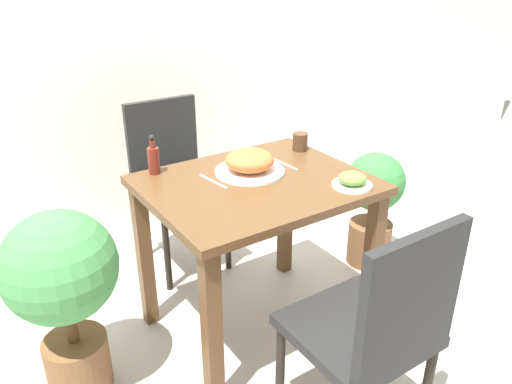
{
  "coord_description": "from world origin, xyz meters",
  "views": [
    {
      "loc": [
        -1.04,
        -1.57,
        1.57
      ],
      "look_at": [
        0.0,
        0.0,
        0.7
      ],
      "focal_mm": 35.0,
      "sensor_mm": 36.0,
      "label": 1
    }
  ],
  "objects_px": {
    "sauce_bottle": "(154,159)",
    "potted_plant_right": "(373,201)",
    "chair_far": "(174,175)",
    "potted_plant_left": "(63,284)",
    "drink_cup": "(300,142)",
    "food_plate": "(250,163)",
    "chair_near": "(376,327)",
    "side_plate": "(352,181)"
  },
  "relations": [
    {
      "from": "sauce_bottle",
      "to": "potted_plant_right",
      "type": "bearing_deg",
      "value": -9.35
    },
    {
      "from": "chair_far",
      "to": "potted_plant_left",
      "type": "bearing_deg",
      "value": -138.53
    },
    {
      "from": "drink_cup",
      "to": "food_plate",
      "type": "bearing_deg",
      "value": -163.94
    },
    {
      "from": "food_plate",
      "to": "sauce_bottle",
      "type": "xyz_separation_m",
      "value": [
        -0.34,
        0.22,
        0.02
      ]
    },
    {
      "from": "chair_near",
      "to": "sauce_bottle",
      "type": "bearing_deg",
      "value": -74.66
    },
    {
      "from": "potted_plant_right",
      "to": "potted_plant_left",
      "type": "bearing_deg",
      "value": -178.99
    },
    {
      "from": "side_plate",
      "to": "drink_cup",
      "type": "distance_m",
      "value": 0.46
    },
    {
      "from": "chair_near",
      "to": "chair_far",
      "type": "xyz_separation_m",
      "value": [
        -0.01,
        1.49,
        0.0
      ]
    },
    {
      "from": "sauce_bottle",
      "to": "side_plate",
      "type": "bearing_deg",
      "value": -43.12
    },
    {
      "from": "chair_near",
      "to": "potted_plant_left",
      "type": "bearing_deg",
      "value": -47.04
    },
    {
      "from": "chair_near",
      "to": "sauce_bottle",
      "type": "distance_m",
      "value": 1.12
    },
    {
      "from": "side_plate",
      "to": "food_plate",
      "type": "bearing_deg",
      "value": 126.97
    },
    {
      "from": "food_plate",
      "to": "drink_cup",
      "type": "relative_size",
      "value": 3.56
    },
    {
      "from": "chair_near",
      "to": "drink_cup",
      "type": "height_order",
      "value": "chair_near"
    },
    {
      "from": "chair_near",
      "to": "sauce_bottle",
      "type": "xyz_separation_m",
      "value": [
        -0.29,
        1.04,
        0.3
      ]
    },
    {
      "from": "sauce_bottle",
      "to": "potted_plant_left",
      "type": "height_order",
      "value": "sauce_bottle"
    },
    {
      "from": "chair_near",
      "to": "side_plate",
      "type": "height_order",
      "value": "chair_near"
    },
    {
      "from": "potted_plant_left",
      "to": "potted_plant_right",
      "type": "distance_m",
      "value": 1.64
    },
    {
      "from": "chair_near",
      "to": "drink_cup",
      "type": "relative_size",
      "value": 10.87
    },
    {
      "from": "side_plate",
      "to": "sauce_bottle",
      "type": "bearing_deg",
      "value": 136.88
    },
    {
      "from": "chair_near",
      "to": "food_plate",
      "type": "distance_m",
      "value": 0.87
    },
    {
      "from": "side_plate",
      "to": "potted_plant_left",
      "type": "bearing_deg",
      "value": 162.28
    },
    {
      "from": "chair_far",
      "to": "sauce_bottle",
      "type": "relative_size",
      "value": 5.31
    },
    {
      "from": "food_plate",
      "to": "side_plate",
      "type": "xyz_separation_m",
      "value": [
        0.26,
        -0.35,
        -0.02
      ]
    },
    {
      "from": "side_plate",
      "to": "potted_plant_right",
      "type": "bearing_deg",
      "value": 33.99
    },
    {
      "from": "food_plate",
      "to": "side_plate",
      "type": "height_order",
      "value": "food_plate"
    },
    {
      "from": "chair_near",
      "to": "drink_cup",
      "type": "bearing_deg",
      "value": -113.8
    },
    {
      "from": "chair_near",
      "to": "chair_far",
      "type": "height_order",
      "value": "same"
    },
    {
      "from": "potted_plant_left",
      "to": "food_plate",
      "type": "bearing_deg",
      "value": 0.2
    },
    {
      "from": "drink_cup",
      "to": "potted_plant_left",
      "type": "bearing_deg",
      "value": -174.93
    },
    {
      "from": "chair_far",
      "to": "drink_cup",
      "type": "xyz_separation_m",
      "value": [
        0.41,
        -0.57,
        0.27
      ]
    },
    {
      "from": "drink_cup",
      "to": "potted_plant_right",
      "type": "distance_m",
      "value": 0.63
    },
    {
      "from": "food_plate",
      "to": "potted_plant_left",
      "type": "relative_size",
      "value": 0.38
    },
    {
      "from": "chair_near",
      "to": "potted_plant_left",
      "type": "relative_size",
      "value": 1.16
    },
    {
      "from": "drink_cup",
      "to": "chair_far",
      "type": "bearing_deg",
      "value": 126.24
    },
    {
      "from": "potted_plant_right",
      "to": "chair_far",
      "type": "bearing_deg",
      "value": 144.03
    },
    {
      "from": "drink_cup",
      "to": "side_plate",
      "type": "bearing_deg",
      "value": -101.08
    },
    {
      "from": "potted_plant_left",
      "to": "potted_plant_right",
      "type": "bearing_deg",
      "value": 1.01
    },
    {
      "from": "food_plate",
      "to": "potted_plant_right",
      "type": "distance_m",
      "value": 0.92
    },
    {
      "from": "chair_near",
      "to": "food_plate",
      "type": "xyz_separation_m",
      "value": [
        0.06,
        0.82,
        0.28
      ]
    },
    {
      "from": "chair_near",
      "to": "side_plate",
      "type": "relative_size",
      "value": 5.62
    },
    {
      "from": "chair_far",
      "to": "side_plate",
      "type": "xyz_separation_m",
      "value": [
        0.33,
        -1.02,
        0.26
      ]
    }
  ]
}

